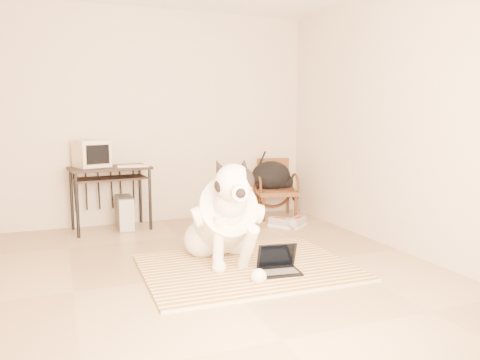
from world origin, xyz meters
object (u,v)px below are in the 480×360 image
crt_monitor (92,154)px  laptop (278,265)px  computer_desk (110,176)px  rattan_chair (276,188)px  backpack (273,177)px  dog (225,219)px  pc_tower (125,213)px

crt_monitor → laptop: bearing=-58.8°
computer_desk → rattan_chair: rattan_chair is taller
computer_desk → backpack: computer_desk is taller
dog → backpack: 2.10m
pc_tower → backpack: (1.98, -0.03, 0.34)m
backpack → laptop: bearing=-114.2°
dog → pc_tower: 1.84m
computer_desk → rattan_chair: 2.18m
laptop → pc_tower: pc_tower is taller
crt_monitor → pc_tower: crt_monitor is taller
computer_desk → rattan_chair: size_ratio=1.23×
laptop → rattan_chair: (0.99, 2.12, 0.31)m
computer_desk → pc_tower: 0.49m
crt_monitor → backpack: 2.36m
dog → crt_monitor: bearing=120.5°
rattan_chair → backpack: bearing=141.3°
dog → laptop: dog is taller
crt_monitor → pc_tower: bearing=-12.6°
laptop → pc_tower: (-1.01, 2.17, 0.12)m
rattan_chair → backpack: 0.16m
pc_tower → computer_desk: bearing=179.2°
laptop → computer_desk: size_ratio=0.39×
dog → rattan_chair: dog is taller
pc_tower → laptop: bearing=-65.0°
laptop → crt_monitor: bearing=121.2°
computer_desk → backpack: size_ratio=1.65×
dog → backpack: size_ratio=2.51×
pc_tower → backpack: bearing=-0.8°
dog → backpack: dog is taller
laptop → rattan_chair: size_ratio=0.48×
laptop → computer_desk: 2.54m
laptop → crt_monitor: (-1.36, 2.25, 0.84)m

